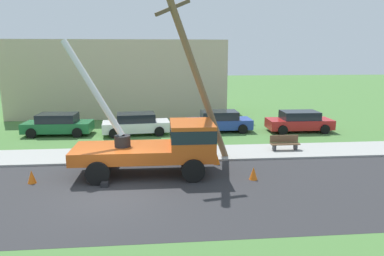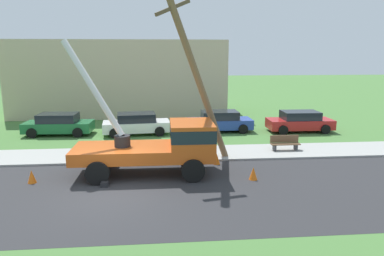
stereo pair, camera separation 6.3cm
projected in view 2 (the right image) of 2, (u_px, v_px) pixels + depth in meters
The scene contains 14 objects.
ground_plane at pixel (134, 129), 25.64m from camera, with size 120.00×120.00×0.00m, color #477538.
road_asphalt at pixel (112, 194), 13.94m from camera, with size 80.00×7.74×0.01m, color #2B2B2D.
sidewalk_strip at pixel (125, 155), 19.08m from camera, with size 80.00×2.83×0.10m, color #9E9E99.
utility_truck at pixel (163, 143), 16.05m from camera, with size 6.76×3.20×5.98m.
leaning_utility_pole at pixel (197, 76), 17.03m from camera, with size 3.76×1.95×8.44m.
traffic_cone_ahead at pixel (253, 173), 15.47m from camera, with size 0.36×0.36×0.56m, color orange.
traffic_cone_behind at pixel (32, 177), 15.07m from camera, with size 0.36×0.36×0.56m, color orange.
traffic_cone_curbside at pixel (217, 159), 17.62m from camera, with size 0.36×0.36×0.56m, color orange.
parked_sedan_green at pixel (59, 124), 23.89m from camera, with size 4.47×2.13×1.42m.
parked_sedan_white at pixel (137, 124), 24.01m from camera, with size 4.56×2.30×1.42m.
parked_sedan_blue at pixel (220, 121), 24.89m from camera, with size 4.43×2.07×1.42m.
parked_sedan_red at pixel (300, 121), 24.82m from camera, with size 4.42×2.05×1.42m.
park_bench at pixel (285, 143), 19.82m from camera, with size 1.60×0.45×0.90m.
lowrise_building_backdrop at pixel (121, 78), 31.66m from camera, with size 18.00×6.00×6.40m, color #C6B293.
Camera 2 is at (1.94, -13.34, 5.38)m, focal length 33.61 mm.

